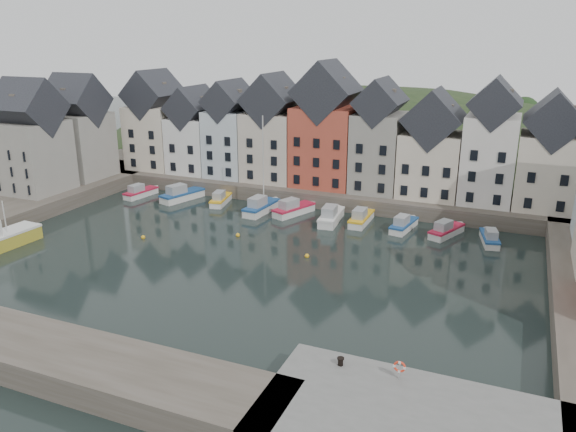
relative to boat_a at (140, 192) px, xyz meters
The scene contains 20 objects.
ground 30.94m from the boat_a, 34.84° to the right, with size 260.00×260.00×0.00m, color black.
far_quay 28.22m from the boat_a, 25.90° to the left, with size 90.00×16.00×2.00m, color #484237.
left_quay 18.71m from the boat_a, 128.36° to the right, with size 14.00×54.00×2.00m, color #484237.
near_quay 60.54m from the boat_a, 38.48° to the right, with size 18.00×10.00×2.00m, color #60605E.
hillside 49.61m from the boat_a, 56.46° to the left, with size 153.60×70.40×64.00m.
far_terrace 31.50m from the boat_a, 19.86° to the left, with size 72.37×8.16×17.78m.
left_terrace 14.06m from the boat_a, 158.55° to the right, with size 7.65×17.00×15.69m.
mooring_buoys 24.70m from the boat_a, 29.98° to the right, with size 20.50×5.50×0.50m.
boat_a is the anchor object (origin of this frame).
boat_b 6.72m from the boat_a, ahead, with size 4.09×7.29×2.67m.
boat_c 12.94m from the boat_a, ahead, with size 2.88×5.91×2.18m.
boat_d 19.92m from the boat_a, ahead, with size 2.66×7.06×13.22m.
boat_e 24.27m from the boat_a, ahead, with size 4.26×6.79×2.50m.
boat_f 30.00m from the boat_a, ahead, with size 2.75×6.99×2.62m.
boat_g 33.70m from the boat_a, ahead, with size 1.93×6.18×2.37m.
boat_h 39.19m from the boat_a, ahead, with size 2.67×6.01×2.23m.
boat_i 44.32m from the boat_a, ahead, with size 3.81×6.08×2.24m.
boat_j 49.35m from the boat_a, ahead, with size 2.75×5.61×2.06m.
mooring_bollard 54.14m from the boat_a, 39.16° to the right, with size 0.48×0.48×0.56m.
life_ring_post 57.29m from the boat_a, 36.71° to the right, with size 0.80×0.17×1.30m.
Camera 1 is at (25.90, -47.88, 23.08)m, focal length 35.00 mm.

